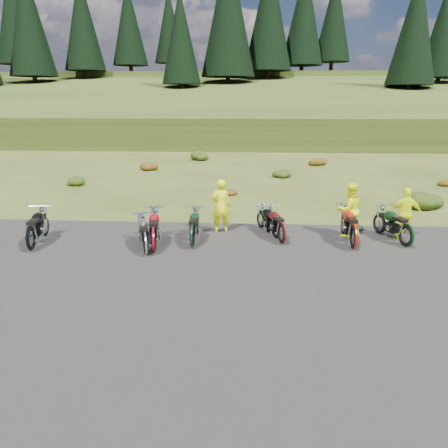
# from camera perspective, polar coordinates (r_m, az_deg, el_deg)

# --- Properties ---
(ground) EXTENTS (300.00, 300.00, 0.00)m
(ground) POSITION_cam_1_polar(r_m,az_deg,el_deg) (12.94, 0.34, -4.86)
(ground) COLOR #324115
(ground) RESTS_ON ground
(gravel_pad) EXTENTS (20.00, 12.00, 0.04)m
(gravel_pad) POSITION_cam_1_polar(r_m,az_deg,el_deg) (11.09, -0.26, -8.54)
(gravel_pad) COLOR black
(gravel_pad) RESTS_ON ground
(hill_slope) EXTENTS (300.00, 45.97, 9.37)m
(hill_slope) POSITION_cam_1_polar(r_m,az_deg,el_deg) (62.24, 3.02, 11.72)
(hill_slope) COLOR #2F3B13
(hill_slope) RESTS_ON ground
(hill_plateau) EXTENTS (300.00, 90.00, 9.17)m
(hill_plateau) POSITION_cam_1_polar(r_m,az_deg,el_deg) (122.16, 3.37, 13.80)
(hill_plateau) COLOR #2F3B13
(hill_plateau) RESTS_ON ground
(conifer_15) EXTENTS (7.92, 7.92, 20.00)m
(conifer_15) POSITION_cam_1_polar(r_m,az_deg,el_deg) (100.42, -25.78, 23.44)
(conifer_15) COLOR black
(conifer_15) RESTS_ON ground
(conifer_17) EXTENTS (7.04, 7.04, 18.00)m
(conifer_17) POSITION_cam_1_polar(r_m,az_deg,el_deg) (77.68, -24.20, 23.11)
(conifer_17) COLOR black
(conifer_17) RESTS_ON ground
(conifer_18) EXTENTS (6.60, 6.60, 17.00)m
(conifer_18) POSITION_cam_1_polar(r_m,az_deg,el_deg) (80.91, -18.05, 23.84)
(conifer_18) COLOR black
(conifer_18) RESTS_ON ground
(conifer_19) EXTENTS (6.16, 6.16, 16.00)m
(conifer_19) POSITION_cam_1_polar(r_m,az_deg,el_deg) (84.88, -12.36, 24.29)
(conifer_19) COLOR black
(conifer_19) RESTS_ON ground
(conifer_20) EXTENTS (5.72, 5.72, 15.00)m
(conifer_20) POSITION_cam_1_polar(r_m,az_deg,el_deg) (89.43, -7.19, 24.26)
(conifer_20) COLOR black
(conifer_20) RESTS_ON ground
(conifer_21) EXTENTS (5.28, 5.28, 14.00)m
(conifer_21) POSITION_cam_1_polar(r_m,az_deg,el_deg) (63.32, -5.69, 23.13)
(conifer_21) COLOR black
(conifer_21) RESTS_ON ground
(conifer_22) EXTENTS (7.92, 7.92, 20.00)m
(conifer_22) POSITION_cam_1_polar(r_m,az_deg,el_deg) (69.25, 0.54, 26.11)
(conifer_22) COLOR black
(conifer_22) RESTS_ON ground
(conifer_23) EXTENTS (7.48, 7.48, 19.00)m
(conifer_23) POSITION_cam_1_polar(r_m,az_deg,el_deg) (75.21, 5.89, 25.76)
(conifer_23) COLOR black
(conifer_23) RESTS_ON ground
(conifer_24) EXTENTS (7.04, 7.04, 18.00)m
(conifer_24) POSITION_cam_1_polar(r_m,az_deg,el_deg) (81.63, 10.40, 25.31)
(conifer_24) COLOR black
(conifer_24) RESTS_ON ground
(conifer_25) EXTENTS (6.60, 6.60, 17.00)m
(conifer_25) POSITION_cam_1_polar(r_m,az_deg,el_deg) (88.38, 14.19, 24.69)
(conifer_25) COLOR black
(conifer_25) RESTS_ON ground
(conifer_26) EXTENTS (6.16, 6.16, 16.00)m
(conifer_26) POSITION_cam_1_polar(r_m,az_deg,el_deg) (64.95, 23.68, 22.50)
(conifer_26) COLOR black
(conifer_26) RESTS_ON ground
(conifer_27) EXTENTS (5.72, 5.72, 15.00)m
(conifer_27) POSITION_cam_1_polar(r_m,az_deg,el_deg) (72.67, 26.86, 21.88)
(conifer_27) COLOR black
(conifer_27) RESTS_ON ground
(shrub_1) EXTENTS (1.03, 1.03, 0.61)m
(shrub_1) POSITION_cam_1_polar(r_m,az_deg,el_deg) (25.70, -18.93, 5.49)
(shrub_1) COLOR #1B340D
(shrub_1) RESTS_ON ground
(shrub_2) EXTENTS (1.30, 1.30, 0.77)m
(shrub_2) POSITION_cam_1_polar(r_m,az_deg,el_deg) (29.78, -9.89, 7.60)
(shrub_2) COLOR #682C0D
(shrub_2) RESTS_ON ground
(shrub_3) EXTENTS (1.56, 1.56, 0.92)m
(shrub_3) POSITION_cam_1_polar(r_m,az_deg,el_deg) (34.45, -3.11, 9.06)
(shrub_3) COLOR #1B340D
(shrub_3) RESTS_ON ground
(shrub_4) EXTENTS (0.77, 0.77, 0.45)m
(shrub_4) POSITION_cam_1_polar(r_m,az_deg,el_deg) (21.74, 0.67, 4.37)
(shrub_4) COLOR #682C0D
(shrub_4) RESTS_ON ground
(shrub_5) EXTENTS (1.03, 1.03, 0.61)m
(shrub_5) POSITION_cam_1_polar(r_m,az_deg,el_deg) (26.98, 7.46, 6.68)
(shrub_5) COLOR #1B340D
(shrub_5) RESTS_ON ground
(shrub_6) EXTENTS (1.30, 1.30, 0.77)m
(shrub_6) POSITION_cam_1_polar(r_m,az_deg,el_deg) (32.49, 12.03, 8.18)
(shrub_6) COLOR #682C0D
(shrub_6) RESTS_ON ground
(shrub_7) EXTENTS (1.56, 1.56, 0.92)m
(shrub_7) POSITION_cam_1_polar(r_m,az_deg,el_deg) (21.04, 24.78, 3.15)
(shrub_7) COLOR #1B340D
(shrub_7) RESTS_ON ground
(shrub_8) EXTENTS (0.77, 0.77, 0.45)m
(shrub_8) POSITION_cam_1_polar(r_m,az_deg,el_deg) (26.99, 26.58, 4.97)
(shrub_8) COLOR #682C0D
(shrub_8) RESTS_ON ground
(motorcycle_0) EXTENTS (1.10, 2.32, 1.17)m
(motorcycle_0) POSITION_cam_1_polar(r_m,az_deg,el_deg) (15.05, -23.75, -3.23)
(motorcycle_0) COLOR black
(motorcycle_0) RESTS_ON ground
(motorcycle_1) EXTENTS (1.15, 2.35, 1.18)m
(motorcycle_1) POSITION_cam_1_polar(r_m,az_deg,el_deg) (13.77, -9.09, -3.76)
(motorcycle_1) COLOR maroon
(motorcycle_1) RESTS_ON ground
(motorcycle_2) EXTENTS (0.77, 2.13, 1.11)m
(motorcycle_2) POSITION_cam_1_polar(r_m,az_deg,el_deg) (14.04, -4.13, -3.20)
(motorcycle_2) COLOR black
(motorcycle_2) RESTS_ON ground
(motorcycle_3) EXTENTS (1.28, 2.15, 1.07)m
(motorcycle_3) POSITION_cam_1_polar(r_m,az_deg,el_deg) (13.60, -10.15, -4.07)
(motorcycle_3) COLOR #A9A9AE
(motorcycle_3) RESTS_ON ground
(motorcycle_4) EXTENTS (1.20, 2.10, 1.05)m
(motorcycle_4) POSITION_cam_1_polar(r_m,az_deg,el_deg) (14.53, 7.49, -2.63)
(motorcycle_4) COLOR #4B0C0C
(motorcycle_4) RESTS_ON ground
(motorcycle_5) EXTENTS (1.33, 2.00, 1.00)m
(motorcycle_5) POSITION_cam_1_polar(r_m,az_deg,el_deg) (15.05, 6.77, -1.94)
(motorcycle_5) COLOR black
(motorcycle_5) RESTS_ON ground
(motorcycle_6) EXTENTS (0.77, 2.29, 1.20)m
(motorcycle_6) POSITION_cam_1_polar(r_m,az_deg,el_deg) (14.48, 16.45, -3.23)
(motorcycle_6) COLOR #9A1B0B
(motorcycle_6) RESTS_ON ground
(motorcycle_7) EXTENTS (1.38, 2.30, 1.14)m
(motorcycle_7) POSITION_cam_1_polar(r_m,az_deg,el_deg) (15.27, 22.52, -2.83)
(motorcycle_7) COLOR black
(motorcycle_7) RESTS_ON ground
(person_middle) EXTENTS (0.77, 0.57, 1.90)m
(person_middle) POSITION_cam_1_polar(r_m,az_deg,el_deg) (15.41, -0.43, 2.27)
(person_middle) COLOR #DEE90C
(person_middle) RESTS_ON ground
(person_right_a) EXTENTS (1.10, 0.98, 1.87)m
(person_right_a) POSITION_cam_1_polar(r_m,az_deg,el_deg) (15.55, 16.01, 1.70)
(person_right_a) COLOR #DEE90C
(person_right_a) RESTS_ON ground
(person_right_b) EXTENTS (1.07, 0.54, 1.75)m
(person_right_b) POSITION_cam_1_polar(r_m,az_deg,el_deg) (15.91, 22.63, 1.18)
(person_right_b) COLOR #DEE90C
(person_right_b) RESTS_ON ground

